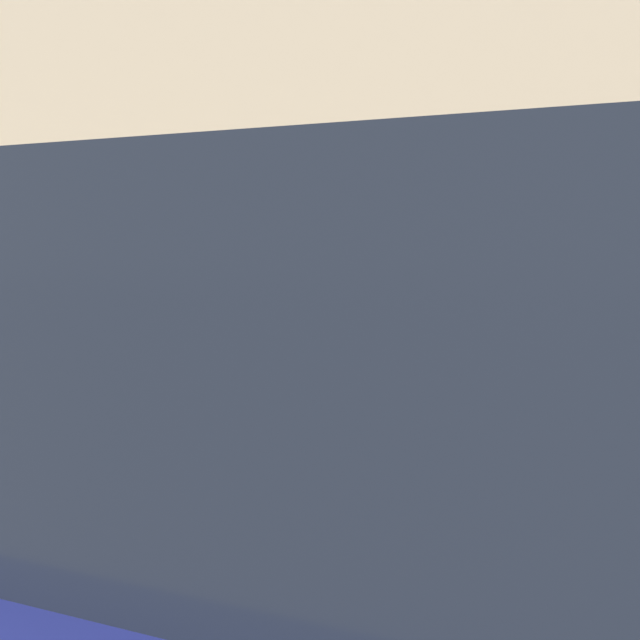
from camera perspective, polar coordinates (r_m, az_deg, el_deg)
ground_plane at (r=3.03m, az=-15.47°, el=-25.87°), size 60.00×60.00×0.00m
sidewalk at (r=4.75m, az=1.49°, el=-12.54°), size 24.00×2.80×0.10m
building_facade at (r=7.39m, az=10.12°, el=15.98°), size 24.00×0.30×5.63m
parking_meter at (r=3.29m, az=-0.00°, el=-1.40°), size 0.23×0.13×1.59m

